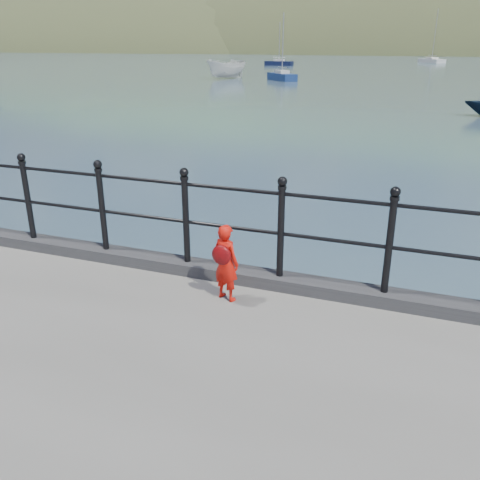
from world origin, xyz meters
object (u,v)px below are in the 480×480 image
at_px(railing, 232,215).
at_px(launch_white, 227,69).
at_px(sailboat_deep, 432,61).
at_px(child, 226,262).
at_px(sailboat_left, 279,63).
at_px(sailboat_port, 282,77).

height_order(railing, launch_white, railing).
bearing_deg(sailboat_deep, child, -32.63).
height_order(launch_white, sailboat_left, sailboat_left).
bearing_deg(sailboat_deep, sailboat_left, -79.78).
height_order(railing, child, railing).
bearing_deg(launch_white, sailboat_deep, 96.16).
height_order(child, sailboat_left, sailboat_left).
xyz_separation_m(railing, sailboat_deep, (0.82, 102.71, -1.48)).
bearing_deg(launch_white, child, -42.17).
relative_size(child, sailboat_deep, 0.09).
xyz_separation_m(child, launch_white, (-19.24, 48.43, -0.44)).
relative_size(child, sailboat_port, 0.13).
height_order(launch_white, sailboat_port, sailboat_port).
relative_size(railing, sailboat_left, 2.64).
bearing_deg(sailboat_left, sailboat_deep, 48.35).
bearing_deg(sailboat_port, sailboat_deep, 125.02).
bearing_deg(launch_white, railing, -42.09).
bearing_deg(child, sailboat_deep, -71.13).
relative_size(child, launch_white, 0.17).
bearing_deg(sailboat_deep, sailboat_port, -46.13).
relative_size(railing, sailboat_deep, 1.89).
xyz_separation_m(sailboat_deep, sailboat_left, (-23.72, -21.71, -0.00)).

